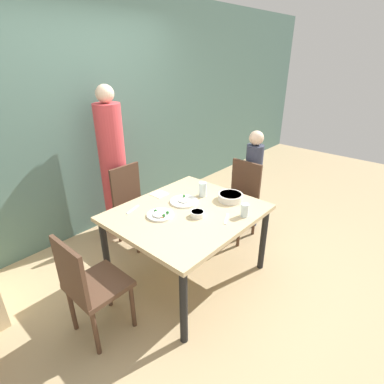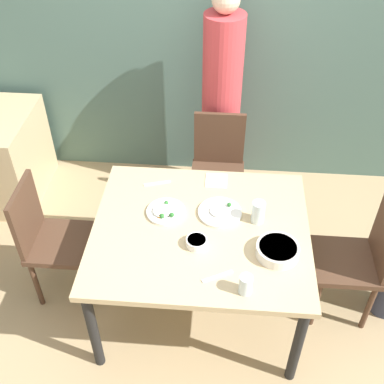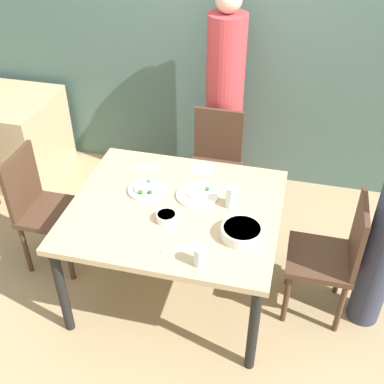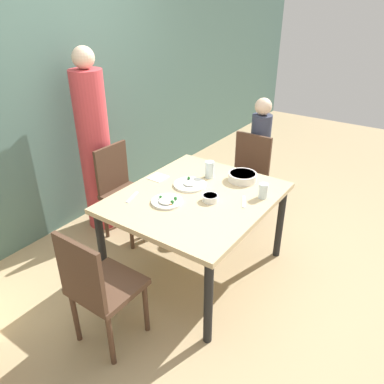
% 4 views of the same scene
% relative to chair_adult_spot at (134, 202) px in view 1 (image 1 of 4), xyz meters
% --- Properties ---
extents(ground_plane, '(10.00, 10.00, 0.00)m').
position_rel_chair_adult_spot_xyz_m(ground_plane, '(-0.07, -0.89, -0.49)').
color(ground_plane, tan).
extents(wall_back, '(10.00, 0.06, 2.70)m').
position_rel_chair_adult_spot_xyz_m(wall_back, '(-0.07, 0.64, 0.86)').
color(wall_back, '#4C6B60').
rests_on(wall_back, ground_plane).
extents(dining_table, '(1.28, 1.10, 0.72)m').
position_rel_chair_adult_spot_xyz_m(dining_table, '(-0.07, -0.89, 0.16)').
color(dining_table, tan).
rests_on(dining_table, ground_plane).
extents(chair_adult_spot, '(0.40, 0.40, 0.89)m').
position_rel_chair_adult_spot_xyz_m(chair_adult_spot, '(0.00, 0.00, 0.00)').
color(chair_adult_spot, '#4C3323').
rests_on(chair_adult_spot, ground_plane).
extents(chair_child_spot, '(0.40, 0.40, 0.89)m').
position_rel_chair_adult_spot_xyz_m(chair_child_spot, '(0.90, -0.83, 0.00)').
color(chair_child_spot, '#4C3323').
rests_on(chair_child_spot, ground_plane).
extents(chair_empty_left, '(0.40, 0.40, 0.89)m').
position_rel_chair_adult_spot_xyz_m(chair_empty_left, '(-1.05, -0.81, 0.00)').
color(chair_empty_left, '#4C3323').
rests_on(chair_empty_left, ground_plane).
extents(person_adult, '(0.29, 0.29, 1.73)m').
position_rel_chair_adult_spot_xyz_m(person_adult, '(-0.00, 0.32, 0.33)').
color(person_adult, '#C63D42').
rests_on(person_adult, ground_plane).
extents(person_child, '(0.20, 0.20, 1.22)m').
position_rel_chair_adult_spot_xyz_m(person_child, '(1.18, -0.83, 0.10)').
color(person_child, '#33384C').
rests_on(person_child, ground_plane).
extents(bowl_curry, '(0.24, 0.24, 0.07)m').
position_rel_chair_adult_spot_xyz_m(bowl_curry, '(0.36, -1.06, 0.27)').
color(bowl_curry, silver).
rests_on(bowl_curry, dining_table).
extents(plate_rice_adult, '(0.24, 0.24, 0.05)m').
position_rel_chair_adult_spot_xyz_m(plate_rice_adult, '(-0.30, -0.77, 0.25)').
color(plate_rice_adult, white).
rests_on(plate_rice_adult, dining_table).
extents(plate_rice_child, '(0.27, 0.27, 0.04)m').
position_rel_chair_adult_spot_xyz_m(plate_rice_child, '(0.03, -0.75, 0.25)').
color(plate_rice_child, white).
rests_on(plate_rice_child, dining_table).
extents(bowl_rice_small, '(0.12, 0.12, 0.05)m').
position_rel_chair_adult_spot_xyz_m(bowl_rice_small, '(-0.09, -1.02, 0.26)').
color(bowl_rice_small, white).
rests_on(bowl_rice_small, dining_table).
extents(glass_water_tall, '(0.08, 0.08, 0.14)m').
position_rel_chair_adult_spot_xyz_m(glass_water_tall, '(0.26, -0.79, 0.31)').
color(glass_water_tall, silver).
rests_on(glass_water_tall, dining_table).
extents(glass_water_short, '(0.07, 0.07, 0.12)m').
position_rel_chair_adult_spot_xyz_m(glass_water_short, '(0.19, -1.32, 0.29)').
color(glass_water_short, silver).
rests_on(glass_water_short, dining_table).
extents(napkin_folded, '(0.14, 0.14, 0.01)m').
position_rel_chair_adult_spot_xyz_m(napkin_folded, '(-0.00, -0.44, 0.24)').
color(napkin_folded, white).
rests_on(napkin_folded, dining_table).
extents(fork_steel, '(0.17, 0.10, 0.01)m').
position_rel_chair_adult_spot_xyz_m(fork_steel, '(0.04, -1.24, 0.24)').
color(fork_steel, silver).
rests_on(fork_steel, dining_table).
extents(spoon_steel, '(0.18, 0.07, 0.01)m').
position_rel_chair_adult_spot_xyz_m(spoon_steel, '(-0.38, -0.50, 0.24)').
color(spoon_steel, silver).
rests_on(spoon_steel, dining_table).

